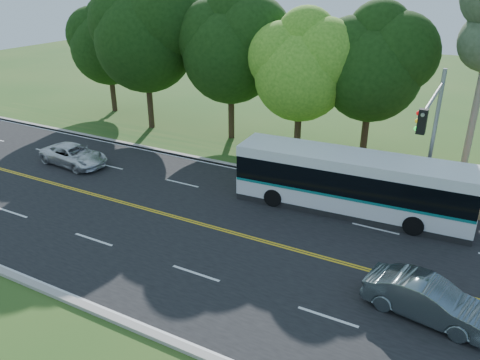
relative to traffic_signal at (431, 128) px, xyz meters
The scene contains 12 objects.
ground 9.65m from the traffic_signal, 140.23° to the right, with size 120.00×120.00×0.00m, color #26521B.
road 9.65m from the traffic_signal, 140.23° to the right, with size 60.00×14.00×0.02m, color black.
curb_north 8.15m from the traffic_signal, 164.96° to the left, with size 60.00×0.30×0.15m, color #A79F96.
curb_south 14.86m from the traffic_signal, 117.35° to the right, with size 60.00×0.30×0.15m, color #A79F96.
grass_verge 8.74m from the traffic_signal, 151.03° to the left, with size 60.00×4.00×0.10m, color #26521B.
lane_markings 9.71m from the traffic_signal, 140.63° to the right, with size 57.60×13.82×0.00m.
tree_row 13.61m from the traffic_signal, 150.00° to the left, with size 44.70×9.10×13.84m.
bougainvillea_hedge 4.86m from the traffic_signal, 75.94° to the left, with size 9.50×2.25×1.50m.
traffic_signal is the anchor object (origin of this frame).
transit_bus 4.53m from the traffic_signal, 167.77° to the right, with size 11.55×3.12×2.99m.
sedan 8.38m from the traffic_signal, 78.48° to the right, with size 1.50×4.29×1.41m, color slate.
suv 20.62m from the traffic_signal, behind, with size 2.09×4.54×1.26m, color silver.
Camera 1 is at (8.43, -16.41, 11.05)m, focal length 35.00 mm.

